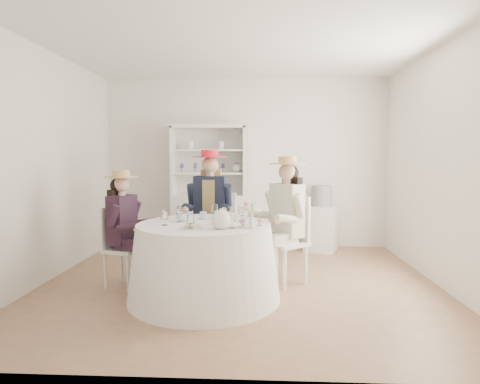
{
  "coord_description": "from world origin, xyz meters",
  "views": [
    {
      "loc": [
        0.23,
        -4.5,
        1.45
      ],
      "look_at": [
        0.0,
        0.1,
        1.05
      ],
      "focal_mm": 30.0,
      "sensor_mm": 36.0,
      "label": 1
    }
  ],
  "objects": [
    {
      "name": "ground",
      "position": [
        0.0,
        0.0,
        0.0
      ],
      "size": [
        4.5,
        4.5,
        0.0
      ],
      "primitive_type": "plane",
      "color": "#896044",
      "rests_on": "ground"
    },
    {
      "name": "ceiling",
      "position": [
        0.0,
        0.0,
        2.7
      ],
      "size": [
        4.5,
        4.5,
        0.0
      ],
      "primitive_type": "plane",
      "rotation": [
        3.14,
        0.0,
        0.0
      ],
      "color": "white",
      "rests_on": "wall_back"
    },
    {
      "name": "wall_back",
      "position": [
        0.0,
        2.0,
        1.35
      ],
      "size": [
        4.5,
        0.0,
        4.5
      ],
      "primitive_type": "plane",
      "rotation": [
        1.57,
        0.0,
        0.0
      ],
      "color": "white",
      "rests_on": "ground"
    },
    {
      "name": "wall_front",
      "position": [
        0.0,
        -2.0,
        1.35
      ],
      "size": [
        4.5,
        0.0,
        4.5
      ],
      "primitive_type": "plane",
      "rotation": [
        -1.57,
        0.0,
        0.0
      ],
      "color": "white",
      "rests_on": "ground"
    },
    {
      "name": "wall_left",
      "position": [
        -2.25,
        0.0,
        1.35
      ],
      "size": [
        0.0,
        4.5,
        4.5
      ],
      "primitive_type": "plane",
      "rotation": [
        1.57,
        0.0,
        1.57
      ],
      "color": "white",
      "rests_on": "ground"
    },
    {
      "name": "wall_right",
      "position": [
        2.25,
        0.0,
        1.35
      ],
      "size": [
        0.0,
        4.5,
        4.5
      ],
      "primitive_type": "plane",
      "rotation": [
        1.57,
        0.0,
        -1.57
      ],
      "color": "white",
      "rests_on": "ground"
    },
    {
      "name": "tea_table",
      "position": [
        -0.34,
        -0.49,
        0.39
      ],
      "size": [
        1.56,
        1.56,
        0.78
      ],
      "rotation": [
        0.0,
        0.0,
        -0.17
      ],
      "color": "white",
      "rests_on": "ground"
    },
    {
      "name": "hutch",
      "position": [
        -0.56,
        1.77,
        0.69
      ],
      "size": [
        1.29,
        0.79,
        1.95
      ],
      "rotation": [
        0.0,
        0.0,
        0.33
      ],
      "color": "silver",
      "rests_on": "ground"
    },
    {
      "name": "side_table",
      "position": [
        1.18,
        1.68,
        0.35
      ],
      "size": [
        0.58,
        0.58,
        0.7
      ],
      "primitive_type": "cube",
      "rotation": [
        0.0,
        0.0,
        -0.35
      ],
      "color": "silver",
      "rests_on": "ground"
    },
    {
      "name": "hatbox",
      "position": [
        1.18,
        1.68,
        0.86
      ],
      "size": [
        0.33,
        0.33,
        0.32
      ],
      "primitive_type": "cylinder",
      "rotation": [
        0.0,
        0.0,
        0.04
      ],
      "color": "black",
      "rests_on": "side_table"
    },
    {
      "name": "guest_left",
      "position": [
        -1.28,
        -0.15,
        0.74
      ],
      "size": [
        0.53,
        0.49,
        1.31
      ],
      "rotation": [
        0.0,
        0.0,
        1.28
      ],
      "color": "silver",
      "rests_on": "ground"
    },
    {
      "name": "guest_mid",
      "position": [
        -0.4,
        0.51,
        0.87
      ],
      "size": [
        0.56,
        0.58,
        1.54
      ],
      "rotation": [
        0.0,
        0.0,
        -0.05
      ],
      "color": "silver",
      "rests_on": "ground"
    },
    {
      "name": "guest_right",
      "position": [
        0.52,
        0.03,
        0.82
      ],
      "size": [
        0.62,
        0.61,
        1.46
      ],
      "rotation": [
        0.0,
        0.0,
        -0.86
      ],
      "color": "silver",
      "rests_on": "ground"
    },
    {
      "name": "spare_chair",
      "position": [
        -0.25,
        1.1,
        0.52
      ],
      "size": [
        0.49,
        0.49,
        0.96
      ],
      "rotation": [
        0.0,
        0.0,
        2.85
      ],
      "color": "silver",
      "rests_on": "ground"
    },
    {
      "name": "teacup_a",
      "position": [
        -0.59,
        -0.43,
        0.82
      ],
      "size": [
        0.1,
        0.1,
        0.08
      ],
      "primitive_type": "imported",
      "rotation": [
        0.0,
        0.0,
        -0.04
      ],
      "color": "white",
      "rests_on": "tea_table"
    },
    {
      "name": "teacup_b",
      "position": [
        -0.38,
        -0.24,
        0.82
      ],
      "size": [
        0.08,
        0.08,
        0.07
      ],
      "primitive_type": "imported",
      "rotation": [
        0.0,
        0.0,
        -0.0
      ],
      "color": "white",
      "rests_on": "tea_table"
    },
    {
      "name": "teacup_c",
      "position": [
        -0.11,
        -0.36,
        0.82
      ],
      "size": [
        0.12,
        0.12,
        0.08
      ],
      "primitive_type": "imported",
      "rotation": [
        0.0,
        0.0,
        -0.26
      ],
      "color": "white",
      "rests_on": "tea_table"
    },
    {
      "name": "flower_bowl",
      "position": [
        -0.12,
        -0.47,
        0.81
      ],
      "size": [
        0.26,
        0.26,
        0.05
      ],
      "primitive_type": "imported",
      "rotation": [
        0.0,
        0.0,
        -0.38
      ],
      "color": "white",
      "rests_on": "tea_table"
    },
    {
      "name": "flower_arrangement",
      "position": [
        -0.14,
        -0.56,
        0.86
      ],
      "size": [
        0.17,
        0.17,
        0.06
      ],
      "rotation": [
        0.0,
        0.0,
        -0.29
      ],
      "color": "pink",
      "rests_on": "tea_table"
    },
    {
      "name": "table_teapot",
      "position": [
        -0.13,
        -0.8,
        0.87
      ],
      "size": [
        0.27,
        0.19,
        0.2
      ],
      "rotation": [
        0.0,
        0.0,
        -0.42
      ],
      "color": "white",
      "rests_on": "tea_table"
    },
    {
      "name": "sandwich_plate",
      "position": [
        -0.41,
        -0.8,
        0.79
      ],
      "size": [
        0.23,
        0.23,
        0.05
      ],
      "rotation": [
        0.0,
        0.0,
        0.27
      ],
      "color": "white",
      "rests_on": "tea_table"
    },
    {
      "name": "cupcake_stand",
      "position": [
        0.15,
        -0.68,
        0.87
      ],
      "size": [
        0.25,
        0.25,
        0.23
      ],
      "rotation": [
        0.0,
        0.0,
        -0.25
      ],
      "color": "white",
      "rests_on": "tea_table"
    },
    {
      "name": "stemware_set",
      "position": [
        -0.34,
        -0.49,
        0.86
      ],
      "size": [
        0.83,
        0.86,
        0.15
      ],
      "color": "white",
      "rests_on": "tea_table"
    }
  ]
}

